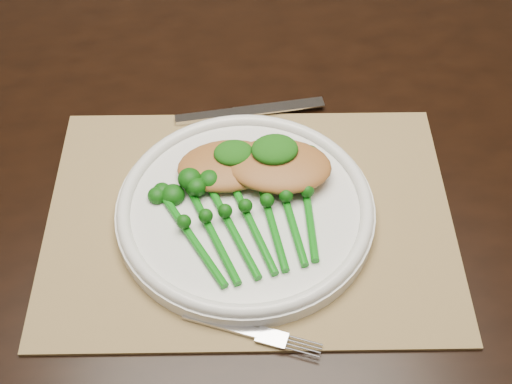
{
  "coord_description": "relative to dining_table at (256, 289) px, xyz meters",
  "views": [
    {
      "loc": [
        0.05,
        -0.51,
        1.4
      ],
      "look_at": [
        0.11,
        0.0,
        0.78
      ],
      "focal_mm": 50.0,
      "sensor_mm": 36.0,
      "label": 1
    }
  ],
  "objects": [
    {
      "name": "fork",
      "position": [
        -0.03,
        -0.29,
        0.38
      ],
      "size": [
        0.14,
        0.07,
        0.0
      ],
      "rotation": [
        0.0,
        0.0,
        -0.41
      ],
      "color": "silver",
      "rests_on": "placemat"
    },
    {
      "name": "pesto_dollop_right",
      "position": [
        0.01,
        -0.08,
        0.43
      ],
      "size": [
        0.05,
        0.05,
        0.02
      ],
      "primitive_type": "ellipsoid",
      "color": "#0C4109",
      "rests_on": "chicken_fillet_right"
    },
    {
      "name": "dining_table",
      "position": [
        0.0,
        0.0,
        0.0
      ],
      "size": [
        1.64,
        0.98,
        0.75
      ],
      "rotation": [
        0.0,
        0.0,
        0.05
      ],
      "color": "black",
      "rests_on": "ground"
    },
    {
      "name": "chicken_fillet_left",
      "position": [
        -0.04,
        -0.08,
        0.41
      ],
      "size": [
        0.12,
        0.08,
        0.02
      ],
      "primitive_type": "ellipsoid",
      "rotation": [
        0.0,
        0.0,
        0.04
      ],
      "color": "#AA6A31",
      "rests_on": "dinner_plate"
    },
    {
      "name": "dinner_plate",
      "position": [
        -0.03,
        -0.14,
        0.39
      ],
      "size": [
        0.29,
        0.29,
        0.03
      ],
      "color": "white",
      "rests_on": "placemat"
    },
    {
      "name": "chicken_fillet_right",
      "position": [
        0.02,
        -0.1,
        0.41
      ],
      "size": [
        0.14,
        0.11,
        0.02
      ],
      "primitive_type": "ellipsoid",
      "rotation": [
        0.0,
        0.0,
        -0.19
      ],
      "color": "#AA6A31",
      "rests_on": "dinner_plate"
    },
    {
      "name": "broccolini_bundle",
      "position": [
        -0.02,
        -0.17,
        0.4
      ],
      "size": [
        0.19,
        0.2,
        0.04
      ],
      "rotation": [
        0.0,
        0.0,
        0.2
      ],
      "color": "#0D670F",
      "rests_on": "dinner_plate"
    },
    {
      "name": "pesto_dollop_left",
      "position": [
        -0.04,
        -0.08,
        0.42
      ],
      "size": [
        0.05,
        0.04,
        0.02
      ],
      "primitive_type": "ellipsoid",
      "color": "#0C4109",
      "rests_on": "chicken_fillet_left"
    },
    {
      "name": "knife",
      "position": [
        -0.02,
        0.03,
        0.38
      ],
      "size": [
        0.2,
        0.03,
        0.01
      ],
      "rotation": [
        0.0,
        0.0,
        0.06
      ],
      "color": "silver",
      "rests_on": "placemat"
    },
    {
      "name": "placemat",
      "position": [
        -0.02,
        -0.14,
        0.37
      ],
      "size": [
        0.49,
        0.38,
        0.0
      ],
      "primitive_type": "cube",
      "rotation": [
        0.0,
        0.0,
        -0.1
      ],
      "color": "olive",
      "rests_on": "dining_table"
    }
  ]
}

